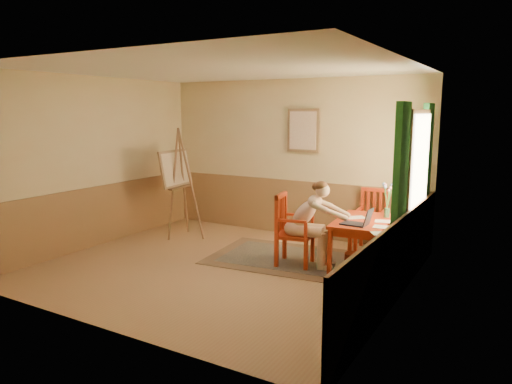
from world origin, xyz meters
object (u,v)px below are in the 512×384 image
Objects in this scene: chair_left at (291,230)px; chair_back at (372,220)px; table at (363,226)px; easel at (178,173)px; figure at (310,220)px; laptop at (359,222)px.

chair_back is (0.78, 1.36, -0.03)m from chair_left.
chair_left is (-0.95, -0.35, -0.10)m from table.
table is 3.47m from easel.
figure is 3.08× the size of laptop.
table is at bearing -80.64° from chair_back.
chair_back is 0.51× the size of easel.
easel reaches higher than figure.
chair_back is 2.41× the size of laptop.
figure is at bearing -154.90° from table.
chair_back is 3.45m from easel.
figure reaches higher than table.
table is 0.64× the size of easel.
easel is (-3.26, -0.90, 0.66)m from chair_back.
easel is at bearing 172.43° from laptop.
laptop is at bearing -7.57° from easel.
chair_left is 0.54× the size of easel.
chair_left reaches higher than chair_back.
figure is at bearing -110.85° from chair_back.
easel is at bearing 178.05° from table.
laptop is (0.72, -0.03, 0.07)m from figure.
table is 1.02m from chair_left.
laptop is at bearing -81.04° from chair_back.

